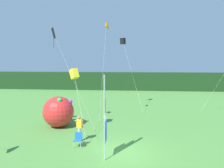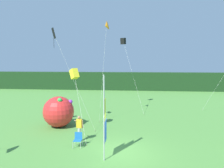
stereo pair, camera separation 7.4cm
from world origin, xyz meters
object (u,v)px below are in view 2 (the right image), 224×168
Objects in this scene: banner_flag at (105,119)px; kite_yellow_box_0 at (74,74)px; kite_black_box_3 at (123,41)px; person_near_banner at (79,128)px; person_far_left at (64,109)px; kite_black_diamond_1 at (56,39)px; folding_chair at (78,139)px; inflatable_balloon at (59,112)px; kite_orange_delta_4 at (106,26)px.

kite_yellow_box_0 is at bearing 124.56° from banner_flag.
kite_black_box_3 is (0.35, 13.13, 5.40)m from banner_flag.
person_near_banner reaches higher than person_far_left.
kite_black_box_3 is (4.78, 8.27, 0.57)m from kite_black_diamond_1.
kite_black_diamond_1 reaches higher than banner_flag.
person_near_banner is (-2.04, 2.30, -1.30)m from banner_flag.
kite_yellow_box_0 reaches higher than folding_chair.
person_near_banner is at bearing 98.93° from folding_chair.
kite_yellow_box_0 reaches higher than inflatable_balloon.
kite_orange_delta_4 is (0.99, 6.62, 8.02)m from folding_chair.
person_far_left is at bearing 99.72° from kite_black_diamond_1.
person_near_banner reaches higher than folding_chair.
inflatable_balloon is 2.84× the size of folding_chair.
inflatable_balloon reaches higher than folding_chair.
kite_black_box_3 is (5.25, 5.47, 6.71)m from person_far_left.
kite_yellow_box_0 is at bearing 109.01° from folding_chair.
kite_orange_delta_4 reaches higher than kite_black_diamond_1.
inflatable_balloon is at bearing 129.55° from person_near_banner.
kite_black_diamond_1 is at bearing 154.52° from kite_yellow_box_0.
kite_black_diamond_1 reaches higher than folding_chair.
person_far_left is 0.22× the size of kite_black_diamond_1.
kite_black_diamond_1 is (-4.42, 4.86, 4.83)m from banner_flag.
kite_black_diamond_1 is at bearing 126.43° from folding_chair.
kite_black_box_3 is at bearing 70.68° from kite_yellow_box_0.
person_near_banner is 0.19× the size of kite_orange_delta_4.
person_near_banner is at bearing -66.55° from kite_yellow_box_0.
banner_flag is 0.96× the size of kite_yellow_box_0.
banner_flag is at bearing -57.36° from person_far_left.
inflatable_balloon is 3.84m from kite_yellow_box_0.
kite_yellow_box_0 is 3.17m from kite_black_diamond_1.
folding_chair is 0.10× the size of kite_orange_delta_4.
kite_black_diamond_1 reaches higher than person_far_left.
kite_black_diamond_1 reaches higher than person_near_banner.
inflatable_balloon is 8.56m from kite_orange_delta_4.
kite_yellow_box_0 is at bearing -115.54° from kite_orange_delta_4.
kite_black_box_3 is (3.17, 9.04, 3.19)m from kite_yellow_box_0.
person_near_banner is 4.02m from kite_yellow_box_0.
kite_yellow_box_0 is (-0.78, 1.79, 3.51)m from person_near_banner.
person_far_left is 0.69× the size of inflatable_balloon.
person_near_banner is 3.97m from inflatable_balloon.
folding_chair is at bearing -100.94° from kite_black_box_3.
banner_flag is 2.68× the size of person_far_left.
inflatable_balloon is (-4.56, 5.34, -0.97)m from banner_flag.
kite_black_box_3 is at bearing 60.00° from kite_black_diamond_1.
kite_black_diamond_1 is (-1.61, 0.77, 2.62)m from kite_yellow_box_0.
kite_black_diamond_1 is at bearing -74.84° from inflatable_balloon.
person_near_banner is at bearing -50.45° from inflatable_balloon.
kite_black_diamond_1 reaches higher than inflatable_balloon.
person_near_banner is 1.97× the size of folding_chair.
kite_yellow_box_0 reaches higher than banner_flag.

